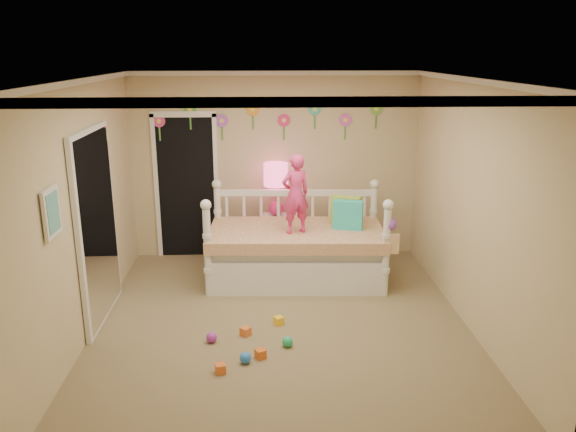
{
  "coord_description": "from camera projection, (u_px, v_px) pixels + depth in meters",
  "views": [
    {
      "loc": [
        -0.2,
        -5.56,
        2.86
      ],
      "look_at": [
        0.1,
        0.6,
        1.05
      ],
      "focal_mm": 35.27,
      "sensor_mm": 36.0,
      "label": 1
    }
  ],
  "objects": [
    {
      "name": "floor",
      "position": [
        281.0,
        324.0,
        6.15
      ],
      "size": [
        4.0,
        4.5,
        0.01
      ],
      "primitive_type": "cube",
      "color": "#7F684C",
      "rests_on": "ground"
    },
    {
      "name": "closet_doorway",
      "position": [
        187.0,
        186.0,
        7.94
      ],
      "size": [
        0.9,
        0.04,
        2.07
      ],
      "primitive_type": "cube",
      "color": "black",
      "rests_on": "back_wall"
    },
    {
      "name": "table_lamp",
      "position": [
        276.0,
        181.0,
        7.75
      ],
      "size": [
        0.33,
        0.33,
        0.74
      ],
      "color": "#E31E71",
      "rests_on": "nightstand"
    },
    {
      "name": "right_wall",
      "position": [
        473.0,
        207.0,
        5.87
      ],
      "size": [
        0.01,
        4.5,
        2.6
      ],
      "primitive_type": "cube",
      "color": "tan",
      "rests_on": "floor"
    },
    {
      "name": "pillow_turquoise",
      "position": [
        348.0,
        215.0,
        7.14
      ],
      "size": [
        0.39,
        0.23,
        0.37
      ],
      "primitive_type": "cube",
      "rotation": [
        0.0,
        0.0,
        -0.29
      ],
      "color": "#29D0B9",
      "rests_on": "daybed"
    },
    {
      "name": "hanging_bag",
      "position": [
        390.0,
        237.0,
        6.68
      ],
      "size": [
        0.2,
        0.16,
        0.36
      ],
      "primitive_type": null,
      "color": "beige",
      "rests_on": "daybed"
    },
    {
      "name": "ceiling",
      "position": [
        281.0,
        79.0,
        5.41
      ],
      "size": [
        4.0,
        4.5,
        0.01
      ],
      "primitive_type": "cube",
      "color": "white",
      "rests_on": "floor"
    },
    {
      "name": "pillow_lime",
      "position": [
        345.0,
        210.0,
        7.37
      ],
      "size": [
        0.41,
        0.26,
        0.36
      ],
      "primitive_type": "cube",
      "rotation": [
        0.0,
        0.0,
        -0.34
      ],
      "color": "#B1DB43",
      "rests_on": "daybed"
    },
    {
      "name": "daybed",
      "position": [
        296.0,
        234.0,
        7.22
      ],
      "size": [
        2.3,
        1.31,
        1.22
      ],
      "primitive_type": null,
      "rotation": [
        0.0,
        0.0,
        -0.05
      ],
      "color": "white",
      "rests_on": "floor"
    },
    {
      "name": "left_wall",
      "position": [
        83.0,
        212.0,
        5.69
      ],
      "size": [
        0.01,
        4.5,
        2.6
      ],
      "primitive_type": "cube",
      "color": "tan",
      "rests_on": "floor"
    },
    {
      "name": "crown_molding",
      "position": [
        281.0,
        82.0,
        5.42
      ],
      "size": [
        4.0,
        4.5,
        0.06
      ],
      "primitive_type": null,
      "color": "white",
      "rests_on": "ceiling"
    },
    {
      "name": "mirror_closet",
      "position": [
        97.0,
        226.0,
        6.05
      ],
      "size": [
        0.07,
        1.3,
        2.1
      ],
      "primitive_type": "cube",
      "color": "white",
      "rests_on": "left_wall"
    },
    {
      "name": "back_wall",
      "position": [
        275.0,
        166.0,
        7.94
      ],
      "size": [
        4.0,
        0.01,
        2.6
      ],
      "primitive_type": "cube",
      "color": "tan",
      "rests_on": "floor"
    },
    {
      "name": "wall_picture",
      "position": [
        51.0,
        212.0,
        4.76
      ],
      "size": [
        0.05,
        0.34,
        0.42
      ],
      "primitive_type": "cube",
      "color": "white",
      "rests_on": "left_wall"
    },
    {
      "name": "child",
      "position": [
        295.0,
        194.0,
        6.91
      ],
      "size": [
        0.42,
        0.35,
        0.99
      ],
      "primitive_type": "imported",
      "rotation": [
        0.0,
        0.0,
        3.51
      ],
      "color": "#F43780",
      "rests_on": "daybed"
    },
    {
      "name": "flower_decals",
      "position": [
        268.0,
        120.0,
        7.74
      ],
      "size": [
        3.4,
        0.02,
        0.5
      ],
      "primitive_type": null,
      "color": "#B2668C",
      "rests_on": "back_wall"
    },
    {
      "name": "nightstand",
      "position": [
        276.0,
        237.0,
        7.98
      ],
      "size": [
        0.42,
        0.34,
        0.65
      ],
      "primitive_type": "cube",
      "rotation": [
        0.0,
        0.0,
        -0.1
      ],
      "color": "white",
      "rests_on": "floor"
    },
    {
      "name": "toy_scatter",
      "position": [
        248.0,
        334.0,
        5.83
      ],
      "size": [
        1.21,
        1.5,
        0.11
      ],
      "primitive_type": null,
      "rotation": [
        0.0,
        0.0,
        0.37
      ],
      "color": "#996666",
      "rests_on": "floor"
    }
  ]
}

